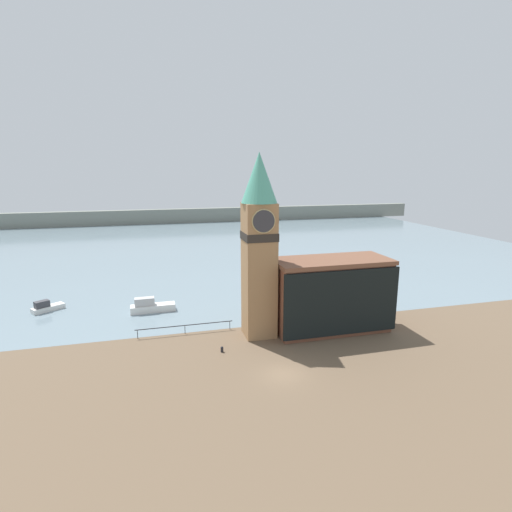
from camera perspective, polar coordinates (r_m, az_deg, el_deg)
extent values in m
plane|color=brown|center=(39.62, 3.88, -16.52)|extent=(160.00, 160.00, 0.00)
cube|color=gray|center=(107.40, -8.52, 2.00)|extent=(160.00, 120.00, 0.00)
cube|color=gray|center=(146.46, -10.33, 5.68)|extent=(180.00, 3.00, 5.00)
cube|color=#232328|center=(48.43, -10.14, -9.74)|extent=(11.38, 0.08, 0.08)
cylinder|color=#232328|center=(48.58, -16.57, -10.68)|extent=(0.07, 0.07, 1.05)
cylinder|color=#232328|center=(48.63, -10.11, -10.31)|extent=(0.07, 0.07, 1.05)
cylinder|color=#232328|center=(49.28, -3.77, -9.82)|extent=(0.07, 0.07, 1.05)
cube|color=#9E754C|center=(45.46, 0.44, -2.15)|extent=(3.47, 3.47, 15.44)
cube|color=#2D2823|center=(44.61, 0.45, 2.88)|extent=(3.59, 3.59, 0.90)
cylinder|color=tan|center=(42.62, 1.09, 4.99)|extent=(2.62, 0.12, 2.62)
cylinder|color=#333338|center=(42.54, 1.12, 4.98)|extent=(2.38, 0.12, 2.38)
cylinder|color=tan|center=(44.84, 2.68, 5.35)|extent=(0.12, 2.62, 2.62)
cylinder|color=#333338|center=(44.87, 2.78, 5.35)|extent=(0.12, 2.38, 2.38)
cone|color=#51A88E|center=(44.01, 0.46, 11.14)|extent=(3.99, 3.99, 5.47)
cube|color=brown|center=(48.95, 10.62, -5.69)|extent=(13.43, 5.73, 8.24)
cube|color=brown|center=(47.79, 10.83, -0.70)|extent=(13.83, 6.13, 0.50)
cube|color=black|center=(46.34, 12.23, -6.59)|extent=(13.93, 0.30, 7.58)
cube|color=silver|center=(56.70, -14.49, -7.21)|extent=(5.96, 1.83, 1.00)
cube|color=#B2B2B2|center=(56.36, -15.64, -6.29)|extent=(2.64, 1.24, 1.06)
cube|color=silver|center=(62.29, -27.55, -6.63)|extent=(4.21, 3.45, 0.68)
cube|color=#38383D|center=(61.82, -28.27, -6.07)|extent=(2.06, 1.82, 0.90)
cylinder|color=black|center=(43.80, -4.88, -13.22)|extent=(0.29, 0.29, 0.47)
sphere|color=black|center=(43.70, -4.89, -12.94)|extent=(0.31, 0.31, 0.31)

